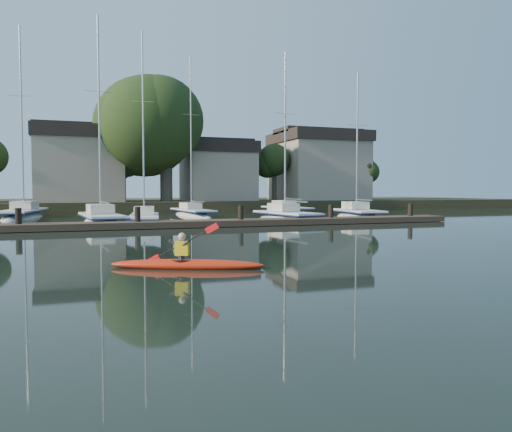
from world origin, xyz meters
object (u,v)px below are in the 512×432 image
object	(u,v)px
sailboat_4	(357,221)
sailboat_7	(286,215)
kayak	(186,262)
dock	(191,223)
sailboat_1	(102,227)
sailboat_6	(192,218)
sailboat_2	(144,226)
sailboat_3	(286,223)
sailboat_5	(23,221)

from	to	relation	value
sailboat_4	sailboat_7	distance (m)	8.93
kayak	dock	size ratio (longest dim) A/B	0.12
sailboat_1	sailboat_6	distance (m)	10.86
sailboat_1	sailboat_4	size ratio (longest dim) A/B	1.16
sailboat_2	sailboat_6	world-z (taller)	sailboat_6
kayak	sailboat_3	world-z (taller)	sailboat_3
kayak	sailboat_6	xyz separation A→B (m)	(5.97, 27.11, -0.33)
kayak	sailboat_6	bearing A→B (deg)	100.58
dock	sailboat_6	size ratio (longest dim) A/B	2.39
dock	sailboat_1	size ratio (longest dim) A/B	2.39
dock	sailboat_5	xyz separation A→B (m)	(-10.10, 13.14, -0.40)
dock	sailboat_7	bearing A→B (deg)	49.27
sailboat_6	sailboat_7	size ratio (longest dim) A/B	1.12
sailboat_5	dock	bearing A→B (deg)	-44.27
sailboat_6	sailboat_7	bearing A→B (deg)	3.27
sailboat_1	sailboat_2	bearing A→B (deg)	-13.80
sailboat_2	sailboat_6	xyz separation A→B (m)	(4.87, 8.26, 0.00)
dock	sailboat_4	world-z (taller)	sailboat_4
dock	sailboat_7	world-z (taller)	sailboat_7
sailboat_3	sailboat_4	size ratio (longest dim) A/B	1.05
sailboat_2	sailboat_5	distance (m)	12.11
dock	sailboat_4	size ratio (longest dim) A/B	2.77
sailboat_1	sailboat_3	world-z (taller)	sailboat_1
sailboat_2	sailboat_7	world-z (taller)	sailboat_2
sailboat_2	sailboat_7	xyz separation A→B (m)	(13.82, 9.54, -0.02)
sailboat_1	sailboat_3	xyz separation A→B (m)	(12.27, -0.61, 0.00)
kayak	sailboat_7	size ratio (longest dim) A/B	0.33
sailboat_7	sailboat_3	bearing A→B (deg)	-119.35
sailboat_3	sailboat_6	world-z (taller)	sailboat_6
sailboat_3	sailboat_5	distance (m)	19.97
sailboat_1	sailboat_4	xyz separation A→B (m)	(18.59, 0.52, -0.01)
sailboat_2	sailboat_4	distance (m)	16.03
sailboat_1	sailboat_2	world-z (taller)	sailboat_1
sailboat_1	sailboat_3	distance (m)	12.29
sailboat_6	sailboat_5	bearing A→B (deg)	170.99
sailboat_2	dock	bearing A→B (deg)	-53.15
sailboat_1	sailboat_2	distance (m)	2.61
sailboat_5	sailboat_7	world-z (taller)	sailboat_5
sailboat_4	sailboat_6	world-z (taller)	sailboat_6
kayak	sailboat_3	distance (m)	21.51
sailboat_2	sailboat_3	size ratio (longest dim) A/B	1.03
sailboat_4	sailboat_7	size ratio (longest dim) A/B	0.97
kayak	sailboat_4	xyz separation A→B (m)	(17.10, 19.74, -0.36)
kayak	sailboat_5	bearing A→B (deg)	126.68
dock	sailboat_3	xyz separation A→B (m)	(7.51, 3.73, -0.40)
kayak	sailboat_4	distance (m)	26.13
dock	sailboat_6	distance (m)	12.53
sailboat_5	sailboat_2	bearing A→B (deg)	-40.98
sailboat_7	sailboat_4	bearing A→B (deg)	-82.29
dock	sailboat_1	distance (m)	6.45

